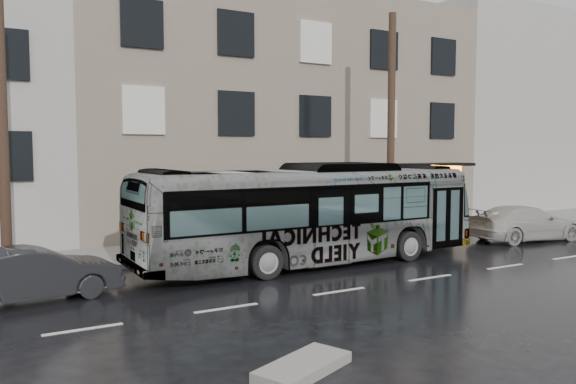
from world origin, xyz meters
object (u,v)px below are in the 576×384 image
utility_pole_rear (2,116)px  bus (311,214)px  utility_pole_front (391,127)px  white_sedan (525,223)px  sign_post (411,207)px  dark_sedan (35,274)px

utility_pole_rear → bus: (8.71, -2.40, -3.01)m
utility_pole_front → white_sedan: 6.82m
utility_pole_front → sign_post: bearing=0.0°
sign_post → dark_sedan: size_ratio=0.59×
utility_pole_front → bus: 6.54m
sign_post → dark_sedan: sign_post is taller
utility_pole_rear → sign_post: (15.10, 0.00, -3.30)m
utility_pole_rear → white_sedan: size_ratio=1.82×
bus → dark_sedan: size_ratio=2.91×
sign_post → white_sedan: sign_post is taller
sign_post → bus: bus is taller
dark_sedan → sign_post: bearing=-86.2°
utility_pole_rear → sign_post: size_ratio=3.75×
sign_post → white_sedan: (3.81, -2.64, -0.63)m
utility_pole_front → bus: (-5.29, -2.40, -3.01)m
bus → utility_pole_rear: bearing=73.7°
sign_post → utility_pole_rear: bearing=180.0°
utility_pole_rear → bus: 9.53m
sign_post → bus: 6.83m
bus → dark_sedan: bus is taller
sign_post → bus: size_ratio=0.20×
bus → white_sedan: bus is taller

